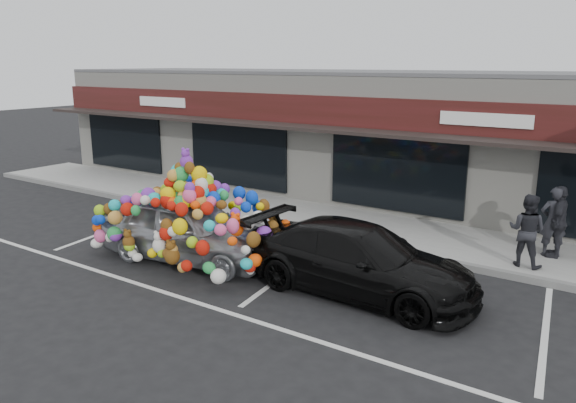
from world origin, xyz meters
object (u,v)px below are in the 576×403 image
Objects in this scene: pedestrian_a at (553,222)px; pedestrian_c at (558,222)px; toy_car at (190,222)px; black_sedan at (359,260)px; pedestrian_b at (527,230)px.

pedestrian_a is 0.98× the size of pedestrian_c.
black_sedan is (4.23, 0.49, -0.22)m from toy_car.
toy_car is 2.96× the size of pedestrian_a.
pedestrian_c is at bearing 154.71° from pedestrian_a.
pedestrian_c is (0.10, -0.00, 0.02)m from pedestrian_a.
pedestrian_c reaches higher than pedestrian_b.
black_sedan is 5.18m from pedestrian_c.
pedestrian_a is at bearing -33.63° from black_sedan.
pedestrian_a is 0.10m from pedestrian_c.
black_sedan is at bearing -38.31° from pedestrian_c.
black_sedan is 5.12m from pedestrian_a.
pedestrian_a is 1.12m from pedestrian_b.
pedestrian_c reaches higher than black_sedan.
pedestrian_a is at bearing -104.07° from pedestrian_b.
pedestrian_b is (2.53, 3.16, 0.27)m from black_sedan.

